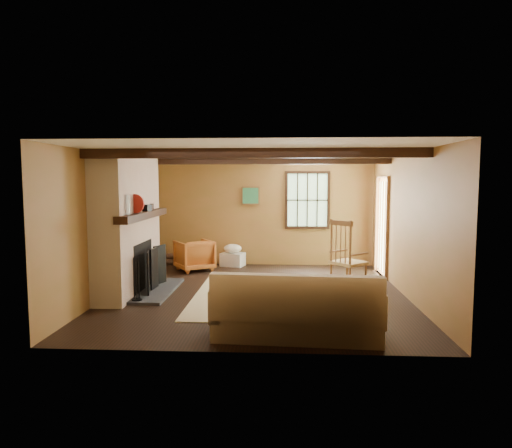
# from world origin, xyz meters

# --- Properties ---
(ground) EXTENTS (5.50, 5.50, 0.00)m
(ground) POSITION_xyz_m (0.00, 0.00, 0.00)
(ground) COLOR black
(ground) RESTS_ON ground
(room_envelope) EXTENTS (5.02, 5.52, 2.44)m
(room_envelope) POSITION_xyz_m (0.22, 0.26, 1.63)
(room_envelope) COLOR #9E6538
(room_envelope) RESTS_ON ground
(fireplace) EXTENTS (1.02, 2.30, 2.40)m
(fireplace) POSITION_xyz_m (-2.23, -0.00, 1.10)
(fireplace) COLOR #A4583F
(fireplace) RESTS_ON ground
(rug) EXTENTS (2.50, 3.00, 0.01)m
(rug) POSITION_xyz_m (0.20, -0.20, 0.00)
(rug) COLOR tan
(rug) RESTS_ON ground
(rocking_chair) EXTENTS (1.00, 0.96, 1.27)m
(rocking_chair) POSITION_xyz_m (1.57, 0.33, 0.53)
(rocking_chair) COLOR tan
(rocking_chair) RESTS_ON ground
(sofa) EXTENTS (2.13, 1.04, 0.84)m
(sofa) POSITION_xyz_m (0.61, -2.14, 0.30)
(sofa) COLOR white
(sofa) RESTS_ON ground
(firewood_pile) EXTENTS (0.73, 0.13, 0.26)m
(firewood_pile) POSITION_xyz_m (-1.88, 2.60, 0.13)
(firewood_pile) COLOR brown
(firewood_pile) RESTS_ON ground
(laundry_basket) EXTENTS (0.59, 0.50, 0.30)m
(laundry_basket) POSITION_xyz_m (-0.70, 2.51, 0.15)
(laundry_basket) COLOR silver
(laundry_basket) RESTS_ON ground
(basket_pillow) EXTENTS (0.48, 0.42, 0.20)m
(basket_pillow) POSITION_xyz_m (-0.70, 2.51, 0.40)
(basket_pillow) COLOR white
(basket_pillow) RESTS_ON laundry_basket
(armchair) EXTENTS (1.00, 1.01, 0.67)m
(armchair) POSITION_xyz_m (-1.47, 1.94, 0.33)
(armchair) COLOR #BF6026
(armchair) RESTS_ON ground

